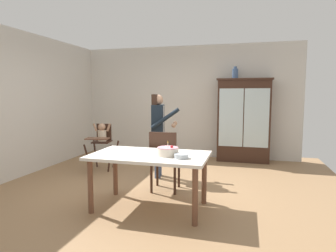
{
  "coord_description": "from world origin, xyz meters",
  "views": [
    {
      "loc": [
        1.4,
        -4.4,
        1.53
      ],
      "look_at": [
        0.03,
        0.7,
        0.95
      ],
      "focal_mm": 30.92,
      "sensor_mm": 36.0,
      "label": 1
    }
  ],
  "objects_px": {
    "adult_person": "(158,125)",
    "serving_bowl": "(181,156)",
    "dining_chair_far_side": "(164,157)",
    "dining_table": "(150,161)",
    "ceramic_vase": "(235,73)",
    "birthday_cake": "(168,151)",
    "china_cabinet": "(244,120)",
    "high_chair_with_toddler": "(102,138)"
  },
  "relations": [
    {
      "from": "birthday_cake",
      "to": "high_chair_with_toddler",
      "type": "bearing_deg",
      "value": 137.38
    },
    {
      "from": "birthday_cake",
      "to": "serving_bowl",
      "type": "relative_size",
      "value": 1.56
    },
    {
      "from": "high_chair_with_toddler",
      "to": "serving_bowl",
      "type": "bearing_deg",
      "value": -51.24
    },
    {
      "from": "adult_person",
      "to": "dining_table",
      "type": "relative_size",
      "value": 0.99
    },
    {
      "from": "ceramic_vase",
      "to": "adult_person",
      "type": "height_order",
      "value": "ceramic_vase"
    },
    {
      "from": "adult_person",
      "to": "dining_chair_far_side",
      "type": "height_order",
      "value": "adult_person"
    },
    {
      "from": "adult_person",
      "to": "birthday_cake",
      "type": "distance_m",
      "value": 1.6
    },
    {
      "from": "high_chair_with_toddler",
      "to": "dining_chair_far_side",
      "type": "xyz_separation_m",
      "value": [
        1.6,
        -1.0,
        -0.1
      ]
    },
    {
      "from": "adult_person",
      "to": "high_chair_with_toddler",
      "type": "bearing_deg",
      "value": 70.66
    },
    {
      "from": "ceramic_vase",
      "to": "adult_person",
      "type": "xyz_separation_m",
      "value": [
        -1.28,
        -1.74,
        -1.03
      ]
    },
    {
      "from": "adult_person",
      "to": "ceramic_vase",
      "type": "bearing_deg",
      "value": -46.08
    },
    {
      "from": "serving_bowl",
      "to": "dining_chair_far_side",
      "type": "distance_m",
      "value": 0.94
    },
    {
      "from": "serving_bowl",
      "to": "birthday_cake",
      "type": "bearing_deg",
      "value": 151.41
    },
    {
      "from": "adult_person",
      "to": "serving_bowl",
      "type": "relative_size",
      "value": 8.5
    },
    {
      "from": "birthday_cake",
      "to": "serving_bowl",
      "type": "xyz_separation_m",
      "value": [
        0.2,
        -0.11,
        -0.03
      ]
    },
    {
      "from": "high_chair_with_toddler",
      "to": "dining_chair_far_side",
      "type": "height_order",
      "value": "dining_chair_far_side"
    },
    {
      "from": "birthday_cake",
      "to": "dining_chair_far_side",
      "type": "height_order",
      "value": "dining_chair_far_side"
    },
    {
      "from": "china_cabinet",
      "to": "adult_person",
      "type": "relative_size",
      "value": 1.23
    },
    {
      "from": "china_cabinet",
      "to": "adult_person",
      "type": "height_order",
      "value": "china_cabinet"
    },
    {
      "from": "birthday_cake",
      "to": "ceramic_vase",
      "type": "bearing_deg",
      "value": 77.59
    },
    {
      "from": "dining_table",
      "to": "ceramic_vase",
      "type": "bearing_deg",
      "value": 73.19
    },
    {
      "from": "adult_person",
      "to": "serving_bowl",
      "type": "bearing_deg",
      "value": -163.47
    },
    {
      "from": "china_cabinet",
      "to": "adult_person",
      "type": "bearing_deg",
      "value": -130.77
    },
    {
      "from": "ceramic_vase",
      "to": "dining_table",
      "type": "distance_m",
      "value": 3.6
    },
    {
      "from": "high_chair_with_toddler",
      "to": "serving_bowl",
      "type": "xyz_separation_m",
      "value": [
        2.05,
        -1.81,
        0.11
      ]
    },
    {
      "from": "high_chair_with_toddler",
      "to": "adult_person",
      "type": "distance_m",
      "value": 1.32
    },
    {
      "from": "high_chair_with_toddler",
      "to": "birthday_cake",
      "type": "height_order",
      "value": "high_chair_with_toddler"
    },
    {
      "from": "dining_table",
      "to": "birthday_cake",
      "type": "relative_size",
      "value": 5.52
    },
    {
      "from": "serving_bowl",
      "to": "ceramic_vase",
      "type": "bearing_deg",
      "value": 81.38
    },
    {
      "from": "high_chair_with_toddler",
      "to": "ceramic_vase",
      "type": "bearing_deg",
      "value": 21.0
    },
    {
      "from": "ceramic_vase",
      "to": "high_chair_with_toddler",
      "type": "distance_m",
      "value": 3.26
    },
    {
      "from": "dining_chair_far_side",
      "to": "china_cabinet",
      "type": "bearing_deg",
      "value": -117.95
    },
    {
      "from": "adult_person",
      "to": "birthday_cake",
      "type": "height_order",
      "value": "adult_person"
    },
    {
      "from": "adult_person",
      "to": "birthday_cake",
      "type": "relative_size",
      "value": 5.47
    },
    {
      "from": "ceramic_vase",
      "to": "serving_bowl",
      "type": "relative_size",
      "value": 1.5
    },
    {
      "from": "adult_person",
      "to": "serving_bowl",
      "type": "distance_m",
      "value": 1.78
    },
    {
      "from": "birthday_cake",
      "to": "adult_person",
      "type": "bearing_deg",
      "value": 111.3
    },
    {
      "from": "serving_bowl",
      "to": "adult_person",
      "type": "bearing_deg",
      "value": 116.14
    },
    {
      "from": "high_chair_with_toddler",
      "to": "dining_chair_far_side",
      "type": "distance_m",
      "value": 1.89
    },
    {
      "from": "serving_bowl",
      "to": "dining_chair_far_side",
      "type": "xyz_separation_m",
      "value": [
        -0.45,
        0.8,
        -0.21
      ]
    },
    {
      "from": "birthday_cake",
      "to": "dining_chair_far_side",
      "type": "relative_size",
      "value": 0.29
    },
    {
      "from": "dining_table",
      "to": "birthday_cake",
      "type": "xyz_separation_m",
      "value": [
        0.26,
        -0.02,
        0.15
      ]
    }
  ]
}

